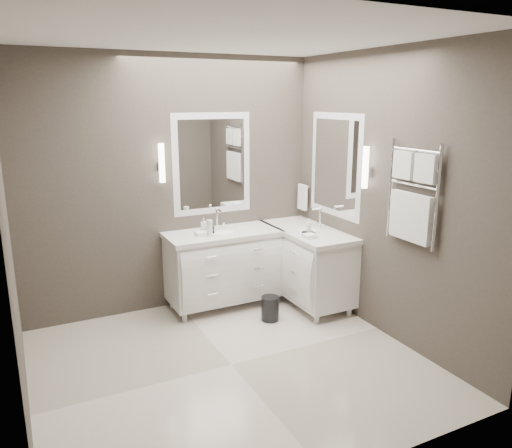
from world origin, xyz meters
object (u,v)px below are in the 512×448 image
vanity_right (307,261)px  towel_ladder (412,200)px  vanity_back (223,264)px  waste_bin (270,308)px

vanity_right → towel_ladder: (0.23, -1.30, 0.91)m
vanity_back → vanity_right: (0.88, -0.33, 0.00)m
towel_ladder → vanity_back: bearing=124.1°
vanity_back → vanity_right: same height
vanity_back → waste_bin: size_ratio=4.82×
vanity_right → waste_bin: 0.74m
vanity_right → towel_ladder: towel_ladder is taller
vanity_back → towel_ladder: size_ratio=1.38×
vanity_right → waste_bin: (-0.60, -0.25, -0.36)m
vanity_right → waste_bin: bearing=-157.3°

